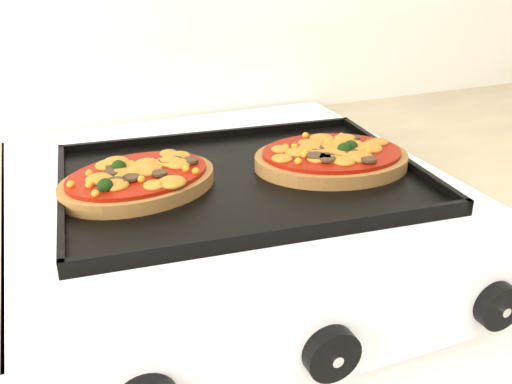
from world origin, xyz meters
name	(u,v)px	position (x,y,z in m)	size (l,w,h in m)	color
control_panel	(332,339)	(0.00, 1.39, 0.85)	(0.60, 0.02, 0.09)	white
knob_center	(332,354)	(-0.01, 1.37, 0.85)	(0.06, 0.06, 0.02)	black
knob_right	(498,306)	(0.19, 1.37, 0.85)	(0.05, 0.05, 0.02)	black
baking_tray	(242,177)	(0.01, 1.66, 0.92)	(0.48, 0.35, 0.02)	black
pizza_left	(138,178)	(-0.13, 1.68, 0.94)	(0.21, 0.15, 0.03)	brown
pizza_right	(332,156)	(0.14, 1.65, 0.94)	(0.22, 0.17, 0.03)	brown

